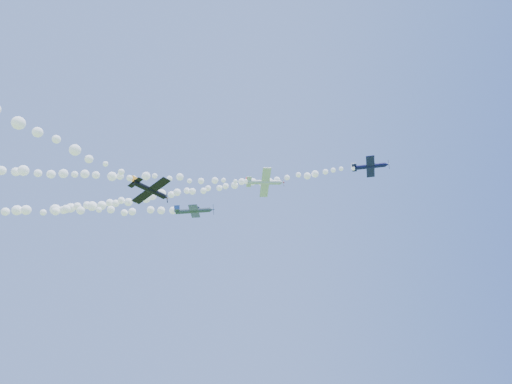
{
  "coord_description": "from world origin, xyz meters",
  "views": [
    {
      "loc": [
        -0.57,
        -78.0,
        2.0
      ],
      "look_at": [
        2.47,
        -8.4,
        45.71
      ],
      "focal_mm": 30.0,
      "sensor_mm": 36.0,
      "label": 1
    }
  ],
  "objects_px": {
    "plane_grey": "(194,211)",
    "plane_navy": "(370,166)",
    "plane_white": "(265,182)",
    "plane_black": "(151,190)"
  },
  "relations": [
    {
      "from": "plane_navy",
      "to": "plane_grey",
      "type": "relative_size",
      "value": 1.08
    },
    {
      "from": "plane_white",
      "to": "plane_black",
      "type": "bearing_deg",
      "value": -131.05
    },
    {
      "from": "plane_navy",
      "to": "plane_black",
      "type": "height_order",
      "value": "plane_navy"
    },
    {
      "from": "plane_grey",
      "to": "plane_black",
      "type": "xyz_separation_m",
      "value": [
        -4.38,
        -16.51,
        -6.14
      ]
    },
    {
      "from": "plane_navy",
      "to": "plane_white",
      "type": "bearing_deg",
      "value": -173.53
    },
    {
      "from": "plane_white",
      "to": "plane_black",
      "type": "relative_size",
      "value": 1.42
    },
    {
      "from": "plane_navy",
      "to": "plane_black",
      "type": "relative_size",
      "value": 1.38
    },
    {
      "from": "plane_grey",
      "to": "plane_black",
      "type": "height_order",
      "value": "plane_grey"
    },
    {
      "from": "plane_grey",
      "to": "plane_navy",
      "type": "bearing_deg",
      "value": 4.21
    },
    {
      "from": "plane_navy",
      "to": "plane_grey",
      "type": "xyz_separation_m",
      "value": [
        -34.83,
        -2.11,
        -12.54
      ]
    }
  ]
}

